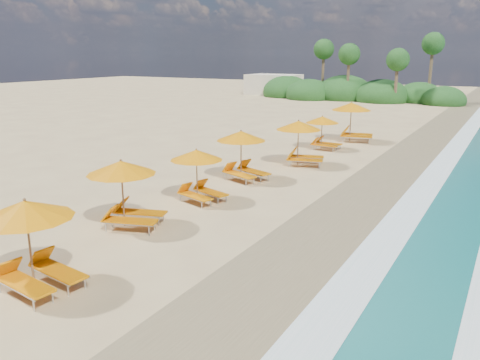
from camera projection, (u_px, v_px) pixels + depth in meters
name	position (u px, v px, depth m)	size (l,w,h in m)	color
ground	(240.00, 211.00, 18.20)	(160.00, 160.00, 0.00)	tan
wet_sand	(343.00, 229.00, 16.28)	(4.00, 160.00, 0.01)	#8B7952
surf_foam	(428.00, 244.00, 14.97)	(4.00, 160.00, 0.01)	white
station_2	(33.00, 239.00, 11.89)	(2.72, 2.57, 2.35)	olive
station_3	(127.00, 189.00, 16.27)	(2.99, 2.93, 2.35)	olive
station_4	(199.00, 172.00, 19.14)	(2.66, 2.58, 2.12)	olive
station_5	(244.00, 152.00, 22.38)	(2.99, 2.94, 2.33)	olive
station_6	(302.00, 140.00, 25.34)	(3.04, 2.96, 2.40)	olive
station_7	(324.00, 131.00, 29.57)	(2.27, 2.11, 2.07)	olive
station_8	(354.00, 119.00, 32.22)	(3.25, 3.14, 2.64)	olive
treeline	(351.00, 92.00, 60.92)	(25.80, 8.80, 9.74)	#163D14
beach_building	(274.00, 85.00, 68.71)	(7.00, 5.00, 2.80)	beige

